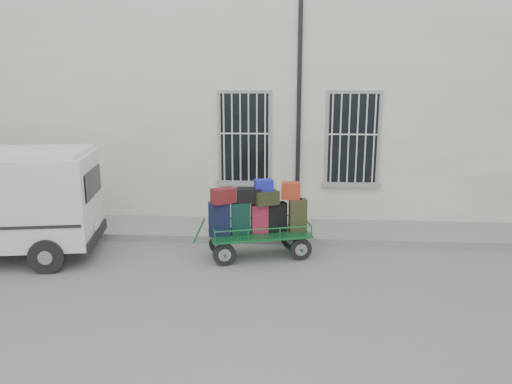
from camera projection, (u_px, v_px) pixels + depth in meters
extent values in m
plane|color=slate|center=(251.00, 266.00, 10.17)|extent=(80.00, 80.00, 0.00)
cube|color=beige|center=(266.00, 102.00, 14.83)|extent=(24.00, 5.00, 6.00)
cylinder|color=black|center=(299.00, 116.00, 12.30)|extent=(0.11, 0.11, 5.60)
cube|color=black|center=(245.00, 138.00, 12.58)|extent=(1.20, 0.08, 2.20)
cube|color=gray|center=(245.00, 183.00, 12.82)|extent=(1.45, 0.22, 0.12)
cube|color=black|center=(353.00, 139.00, 12.39)|extent=(1.20, 0.08, 2.20)
cube|color=gray|center=(351.00, 184.00, 12.64)|extent=(1.45, 0.22, 0.12)
cube|color=gray|center=(258.00, 230.00, 12.29)|extent=(24.00, 1.70, 0.15)
cylinder|color=black|center=(225.00, 255.00, 10.11)|extent=(0.47, 0.18, 0.47)
cylinder|color=gray|center=(225.00, 255.00, 10.11)|extent=(0.27, 0.15, 0.26)
cylinder|color=black|center=(220.00, 243.00, 10.79)|extent=(0.47, 0.18, 0.47)
cylinder|color=gray|center=(220.00, 243.00, 10.79)|extent=(0.27, 0.15, 0.26)
cylinder|color=black|center=(301.00, 249.00, 10.42)|extent=(0.47, 0.18, 0.47)
cylinder|color=gray|center=(301.00, 249.00, 10.42)|extent=(0.27, 0.15, 0.26)
cylinder|color=black|center=(292.00, 239.00, 11.11)|extent=(0.47, 0.18, 0.47)
cylinder|color=gray|center=(292.00, 239.00, 11.11)|extent=(0.27, 0.15, 0.26)
cube|color=#155D2B|center=(260.00, 234.00, 10.54)|extent=(2.26, 1.47, 0.05)
cylinder|color=#155D2B|center=(199.00, 231.00, 10.26)|extent=(0.27, 0.11, 0.53)
cube|color=black|center=(219.00, 219.00, 10.29)|extent=(0.48, 0.32, 0.70)
cube|color=black|center=(219.00, 202.00, 10.21)|extent=(0.20, 0.16, 0.03)
cube|color=black|center=(241.00, 218.00, 10.37)|extent=(0.42, 0.29, 0.68)
cube|color=black|center=(241.00, 202.00, 10.29)|extent=(0.18, 0.15, 0.03)
cube|color=maroon|center=(260.00, 218.00, 10.49)|extent=(0.40, 0.28, 0.60)
cube|color=black|center=(260.00, 204.00, 10.42)|extent=(0.17, 0.14, 0.03)
cube|color=black|center=(276.00, 217.00, 10.57)|extent=(0.47, 0.37, 0.62)
cube|color=black|center=(276.00, 202.00, 10.50)|extent=(0.19, 0.15, 0.03)
cube|color=#2E3018|center=(298.00, 215.00, 10.54)|extent=(0.40, 0.30, 0.70)
cube|color=black|center=(298.00, 199.00, 10.46)|extent=(0.17, 0.15, 0.03)
cube|color=#5A1912|center=(223.00, 196.00, 10.15)|extent=(0.53, 0.48, 0.30)
cube|color=black|center=(249.00, 195.00, 10.32)|extent=(0.53, 0.36, 0.29)
cube|color=black|center=(266.00, 198.00, 10.34)|extent=(0.57, 0.49, 0.28)
cube|color=#9D3D1C|center=(291.00, 191.00, 10.49)|extent=(0.40, 0.31, 0.34)
cube|color=navy|center=(264.00, 185.00, 10.32)|extent=(0.42, 0.34, 0.23)
cube|color=black|center=(93.00, 183.00, 10.43)|extent=(0.28, 1.40, 0.56)
cube|color=black|center=(96.00, 235.00, 10.70)|extent=(0.42, 1.86, 0.22)
cube|color=white|center=(97.00, 225.00, 10.65)|extent=(0.10, 0.42, 0.12)
cylinder|color=black|center=(47.00, 256.00, 9.74)|extent=(0.72, 0.34, 0.69)
cylinder|color=black|center=(71.00, 228.00, 11.54)|extent=(0.72, 0.34, 0.69)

